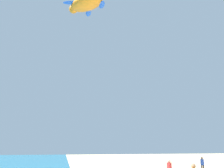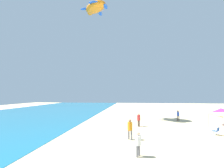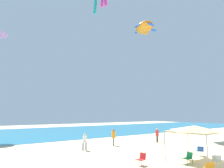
{
  "view_description": "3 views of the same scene",
  "coord_description": "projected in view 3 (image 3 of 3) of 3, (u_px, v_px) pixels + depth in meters",
  "views": [
    {
      "loc": [
        -17.98,
        18.56,
        3.03
      ],
      "look_at": [
        -2.34,
        15.52,
        6.91
      ],
      "focal_mm": 39.69,
      "sensor_mm": 36.0,
      "label": 1
    },
    {
      "loc": [
        -18.16,
        10.27,
        4.14
      ],
      "look_at": [
        -2.34,
        12.22,
        5.17
      ],
      "focal_mm": 25.8,
      "sensor_mm": 36.0,
      "label": 2
    },
    {
      "loc": [
        -16.62,
        -7.83,
        3.51
      ],
      "look_at": [
        -2.34,
        11.72,
        7.23
      ],
      "focal_mm": 31.48,
      "sensor_mm": 36.0,
      "label": 3
    }
  ],
  "objects": [
    {
      "name": "folding_chair_right_of_tent",
      "position": [
        188.0,
        157.0,
        13.97
      ],
      "size": [
        0.68,
        0.6,
        0.82
      ],
      "rotation": [
        0.0,
        0.0,
        4.6
      ],
      "color": "black",
      "rests_on": "ground"
    },
    {
      "name": "person_beachcomber",
      "position": [
        157.0,
        134.0,
        24.88
      ],
      "size": [
        0.44,
        0.41,
        1.74
      ],
      "rotation": [
        0.0,
        0.0,
        3.54
      ],
      "color": "brown",
      "rests_on": "ground"
    },
    {
      "name": "canopy_tent",
      "position": [
        195.0,
        129.0,
        15.14
      ],
      "size": [
        3.82,
        3.55,
        2.65
      ],
      "rotation": [
        0.0,
        0.0,
        0.08
      ],
      "color": "#B7B7BC",
      "rests_on": "ground"
    },
    {
      "name": "kite_turtle_orange",
      "position": [
        145.0,
        28.0,
        36.73
      ],
      "size": [
        5.6,
        5.57,
        2.42
      ],
      "rotation": [
        0.0,
        0.0,
        0.69
      ],
      "color": "orange"
    },
    {
      "name": "ocean_strip",
      "position": [
        65.0,
        131.0,
        40.39
      ],
      "size": [
        120.0,
        27.68,
        0.02
      ],
      "primitive_type": "cube",
      "color": "teal",
      "rests_on": "ground"
    },
    {
      "name": "folding_chair_facing_ocean",
      "position": [
        209.0,
        168.0,
        11.22
      ],
      "size": [
        0.8,
        0.81,
        0.82
      ],
      "rotation": [
        0.0,
        0.0,
        2.44
      ],
      "color": "black",
      "rests_on": "ground"
    },
    {
      "name": "person_kite_handler",
      "position": [
        113.0,
        136.0,
        22.15
      ],
      "size": [
        0.44,
        0.44,
        1.85
      ],
      "rotation": [
        0.0,
        0.0,
        4.05
      ],
      "color": "slate",
      "rests_on": "ground"
    },
    {
      "name": "cooler_box",
      "position": [
        217.0,
        158.0,
        14.93
      ],
      "size": [
        0.64,
        0.44,
        0.4
      ],
      "color": "white",
      "rests_on": "ground"
    },
    {
      "name": "person_far_stroller",
      "position": [
        85.0,
        140.0,
        19.35
      ],
      "size": [
        0.4,
        0.39,
        1.62
      ],
      "rotation": [
        0.0,
        0.0,
        2.64
      ],
      "color": "slate",
      "rests_on": "ground"
    },
    {
      "name": "folding_chair_left_of_tent",
      "position": [
        141.0,
        158.0,
        13.64
      ],
      "size": [
        0.71,
        0.63,
        0.82
      ],
      "rotation": [
        0.0,
        0.0,
        4.9
      ],
      "color": "black",
      "rests_on": "ground"
    },
    {
      "name": "folding_chair_near_cooler",
      "position": [
        200.0,
        150.0,
        16.69
      ],
      "size": [
        0.81,
        0.8,
        0.82
      ],
      "rotation": [
        0.0,
        0.0,
        2.3
      ],
      "color": "black",
      "rests_on": "ground"
    },
    {
      "name": "ground",
      "position": [
        224.0,
        160.0,
        15.4
      ],
      "size": [
        120.0,
        120.0,
        0.1
      ],
      "primitive_type": "cube",
      "color": "beige"
    }
  ]
}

